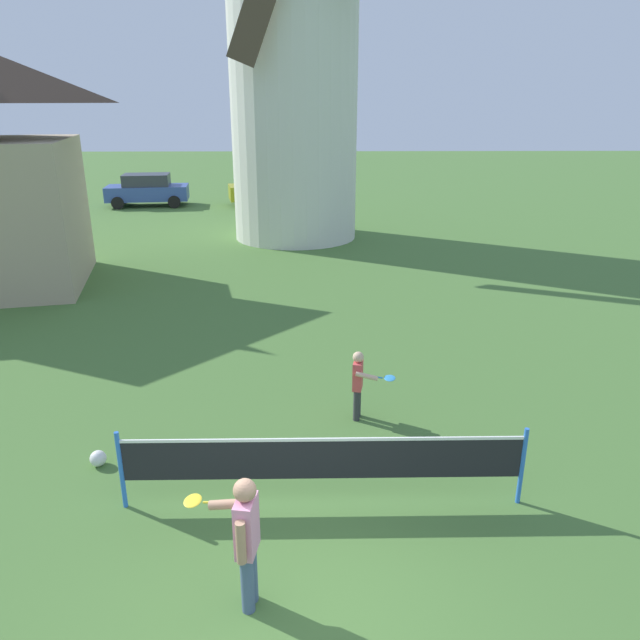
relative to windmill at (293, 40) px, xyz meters
The scene contains 8 objects.
ground_plane 19.45m from the windmill, 89.02° to the right, with size 120.00×120.00×0.00m, color #477033.
windmill is the anchor object (origin of this frame).
tennis_net 17.60m from the windmill, 87.60° to the right, with size 5.18×0.06×1.10m.
player_near 19.07m from the windmill, 90.39° to the right, with size 0.80×0.68×1.54m.
player_far 15.56m from the windmill, 84.65° to the right, with size 0.69×0.59×1.19m.
stray_ball 17.11m from the windmill, 99.26° to the right, with size 0.23×0.23×0.23m, color silver.
parked_car_blue 12.20m from the windmill, 135.37° to the left, with size 4.11×2.25×1.56m.
parked_car_mustard 9.94m from the windmill, 101.03° to the left, with size 4.20×2.48×1.56m.
Camera 1 is at (0.23, -4.82, 4.96)m, focal length 33.80 mm.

